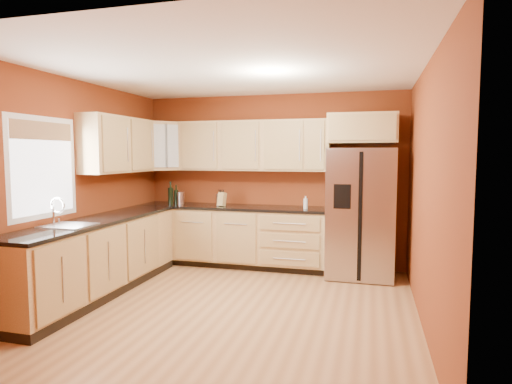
% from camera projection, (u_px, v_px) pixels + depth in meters
% --- Properties ---
extents(floor, '(4.00, 4.00, 0.00)m').
position_uv_depth(floor, '(231.00, 307.00, 4.77)').
color(floor, '#A26C3F').
rests_on(floor, ground).
extents(ceiling, '(4.00, 4.00, 0.00)m').
position_uv_depth(ceiling, '(230.00, 69.00, 4.54)').
color(ceiling, white).
rests_on(ceiling, wall_back).
extents(wall_back, '(4.00, 0.04, 2.60)m').
position_uv_depth(wall_back, '(272.00, 180.00, 6.58)').
color(wall_back, maroon).
rests_on(wall_back, floor).
extents(wall_front, '(4.00, 0.04, 2.60)m').
position_uv_depth(wall_front, '(131.00, 216.00, 2.73)').
color(wall_front, maroon).
rests_on(wall_front, floor).
extents(wall_left, '(0.04, 4.00, 2.60)m').
position_uv_depth(wall_left, '(74.00, 187.00, 5.18)').
color(wall_left, maroon).
rests_on(wall_left, floor).
extents(wall_right, '(0.04, 4.00, 2.60)m').
position_uv_depth(wall_right, '(426.00, 195.00, 4.14)').
color(wall_right, maroon).
rests_on(wall_right, floor).
extents(base_cabinets_back, '(2.90, 0.60, 0.88)m').
position_uv_depth(base_cabinets_back, '(232.00, 237.00, 6.51)').
color(base_cabinets_back, '#A78351').
rests_on(base_cabinets_back, floor).
extents(base_cabinets_left, '(0.60, 2.80, 0.88)m').
position_uv_depth(base_cabinets_left, '(97.00, 258.00, 5.17)').
color(base_cabinets_left, '#A78351').
rests_on(base_cabinets_left, floor).
extents(countertop_back, '(2.90, 0.62, 0.04)m').
position_uv_depth(countertop_back, '(231.00, 207.00, 6.46)').
color(countertop_back, black).
rests_on(countertop_back, base_cabinets_back).
extents(countertop_left, '(0.62, 2.80, 0.04)m').
position_uv_depth(countertop_left, '(97.00, 221.00, 5.13)').
color(countertop_left, black).
rests_on(countertop_left, base_cabinets_left).
extents(upper_cabinets_back, '(2.30, 0.33, 0.75)m').
position_uv_depth(upper_cabinets_back, '(253.00, 146.00, 6.44)').
color(upper_cabinets_back, '#A78351').
rests_on(upper_cabinets_back, wall_back).
extents(upper_cabinets_left, '(0.33, 1.35, 0.75)m').
position_uv_depth(upper_cabinets_left, '(119.00, 145.00, 5.79)').
color(upper_cabinets_left, '#A78351').
rests_on(upper_cabinets_left, wall_left).
extents(corner_upper_cabinet, '(0.67, 0.67, 0.75)m').
position_uv_depth(corner_upper_cabinet, '(162.00, 146.00, 6.65)').
color(corner_upper_cabinet, '#A78351').
rests_on(corner_upper_cabinet, wall_back).
extents(over_fridge_cabinet, '(0.92, 0.60, 0.40)m').
position_uv_depth(over_fridge_cabinet, '(362.00, 129.00, 5.88)').
color(over_fridge_cabinet, '#A78351').
rests_on(over_fridge_cabinet, wall_back).
extents(refrigerator, '(0.90, 0.75, 1.78)m').
position_uv_depth(refrigerator, '(360.00, 213.00, 5.90)').
color(refrigerator, silver).
rests_on(refrigerator, floor).
extents(window, '(0.03, 0.90, 1.00)m').
position_uv_depth(window, '(44.00, 168.00, 4.67)').
color(window, white).
rests_on(window, wall_left).
extents(sink_faucet, '(0.50, 0.42, 0.30)m').
position_uv_depth(sink_faucet, '(68.00, 212.00, 4.64)').
color(sink_faucet, silver).
rests_on(sink_faucet, countertop_left).
extents(canister_left, '(0.15, 0.15, 0.19)m').
position_uv_depth(canister_left, '(180.00, 198.00, 6.69)').
color(canister_left, silver).
rests_on(canister_left, countertop_back).
extents(canister_right, '(0.12, 0.12, 0.17)m').
position_uv_depth(canister_right, '(220.00, 200.00, 6.52)').
color(canister_right, silver).
rests_on(canister_right, countertop_back).
extents(wine_bottle_a, '(0.09, 0.09, 0.30)m').
position_uv_depth(wine_bottle_a, '(176.00, 194.00, 6.72)').
color(wine_bottle_a, black).
rests_on(wine_bottle_a, countertop_back).
extents(wine_bottle_b, '(0.09, 0.09, 0.35)m').
position_uv_depth(wine_bottle_b, '(171.00, 193.00, 6.67)').
color(wine_bottle_b, black).
rests_on(wine_bottle_b, countertop_back).
extents(knife_block, '(0.12, 0.12, 0.21)m').
position_uv_depth(knife_block, '(222.00, 199.00, 6.43)').
color(knife_block, tan).
rests_on(knife_block, countertop_back).
extents(soap_dispenser, '(0.08, 0.08, 0.18)m').
position_uv_depth(soap_dispenser, '(306.00, 202.00, 6.09)').
color(soap_dispenser, silver).
rests_on(soap_dispenser, countertop_back).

